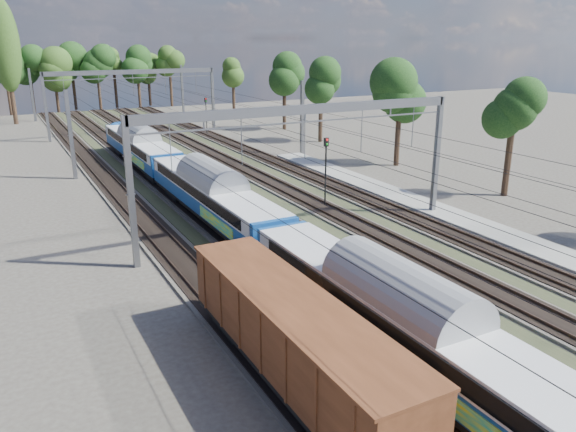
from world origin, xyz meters
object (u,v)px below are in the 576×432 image
freight_boxcar (293,337)px  emu_train (214,190)px  signal_near (326,164)px  worker (121,120)px  signal_far (206,112)px

freight_boxcar → emu_train: bearing=77.6°
emu_train → signal_near: signal_near is taller
emu_train → worker: 53.27m
signal_near → signal_far: 38.27m
freight_boxcar → signal_near: 25.00m
signal_near → signal_far: (3.74, 38.09, -0.28)m
emu_train → signal_far: bearing=70.8°
worker → emu_train: bearing=-174.1°
freight_boxcar → signal_far: size_ratio=2.72×
signal_far → emu_train: bearing=-127.6°
freight_boxcar → signal_far: (17.81, 58.72, 1.06)m
emu_train → worker: emu_train is taller
emu_train → freight_boxcar: (-4.50, -20.42, -0.42)m
emu_train → freight_boxcar: 20.91m
emu_train → signal_far: 40.55m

